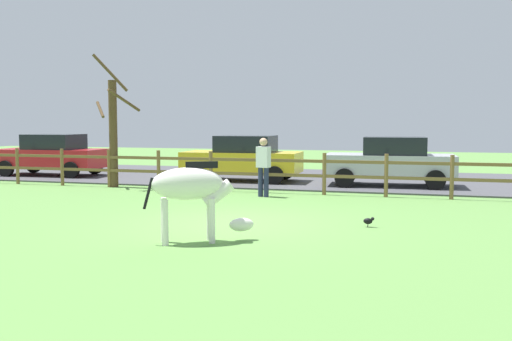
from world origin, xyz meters
name	(u,v)px	position (x,y,z in m)	size (l,w,h in m)	color
ground_plane	(232,222)	(0.00, 0.00, 0.00)	(60.00, 60.00, 0.00)	#5B8C42
parking_asphalt	(314,179)	(0.00, 9.30, 0.03)	(28.00, 7.40, 0.05)	#47474C
paddock_fence	(266,170)	(-0.63, 5.00, 0.68)	(20.84, 0.11, 1.20)	brown
bare_tree	(113,129)	(-5.68, 5.07, 1.85)	(1.42, 1.15, 4.16)	#513A23
zebra	(193,190)	(-0.01, -2.11, 0.93)	(1.75, 1.17, 1.41)	white
crow_on_grass	(369,221)	(2.79, 0.23, 0.13)	(0.21, 0.10, 0.20)	black
parked_car_silver	(391,161)	(2.80, 7.46, 0.84)	(4.09, 2.07, 1.56)	#B7BABF
parked_car_yellow	(243,158)	(-2.17, 7.60, 0.84)	(4.05, 1.97, 1.56)	yellow
parked_car_red	(52,154)	(-9.73, 7.52, 0.84)	(4.08, 2.04, 1.56)	red
visitor_near_fence	(263,164)	(-0.46, 4.11, 0.91)	(0.40, 0.30, 1.64)	#232847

